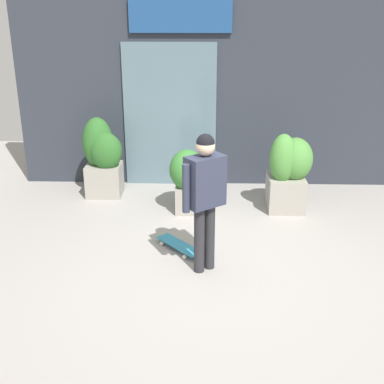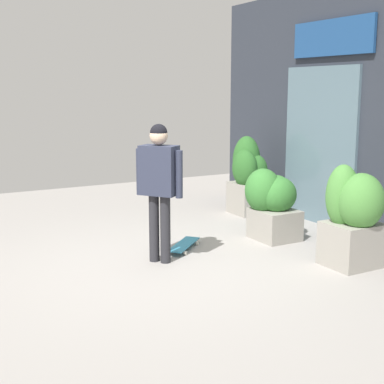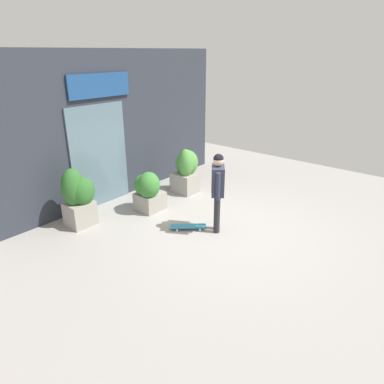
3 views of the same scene
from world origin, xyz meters
name	(u,v)px [view 2 (image 2 of 3)]	position (x,y,z in m)	size (l,w,h in m)	color
ground_plane	(169,265)	(0.00, 0.00, 0.00)	(12.00, 12.00, 0.00)	#9E9993
building_facade	(365,110)	(-0.03, 3.29, 1.87)	(7.06, 0.31, 3.77)	#2D333D
skateboarder	(159,178)	(-0.19, -0.04, 1.09)	(0.53, 0.49, 1.76)	#28282D
skateboard	(184,245)	(-0.54, 0.49, 0.06)	(0.68, 0.73, 0.08)	teal
planter_box_left	(248,174)	(-1.94, 2.52, 0.71)	(0.68, 0.62, 1.37)	gray
planter_box_right	(355,214)	(1.13, 1.99, 0.67)	(0.69, 0.65, 1.28)	gray
planter_box_mid	(272,201)	(-0.40, 1.89, 0.57)	(0.73, 0.70, 1.04)	gray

